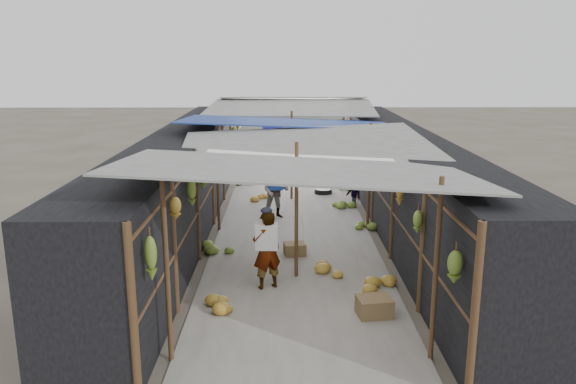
{
  "coord_description": "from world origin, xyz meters",
  "views": [
    {
      "loc": [
        -0.24,
        -7.03,
        4.1
      ],
      "look_at": [
        -0.14,
        4.76,
        1.25
      ],
      "focal_mm": 35.0,
      "sensor_mm": 36.0,
      "label": 1
    }
  ],
  "objects_px": {
    "shopper_blue": "(275,191)",
    "vendor_seated": "(353,192)",
    "black_basin": "(323,191)",
    "vendor_elderly": "(267,250)",
    "crate_near": "(295,249)"
  },
  "relations": [
    {
      "from": "crate_near",
      "to": "shopper_blue",
      "type": "xyz_separation_m",
      "value": [
        -0.44,
        2.84,
        0.6
      ]
    },
    {
      "from": "crate_near",
      "to": "vendor_seated",
      "type": "distance_m",
      "value": 4.24
    },
    {
      "from": "vendor_seated",
      "to": "black_basin",
      "type": "bearing_deg",
      "value": 172.84
    },
    {
      "from": "black_basin",
      "to": "shopper_blue",
      "type": "xyz_separation_m",
      "value": [
        -1.43,
        -2.63,
        0.65
      ]
    },
    {
      "from": "crate_near",
      "to": "black_basin",
      "type": "distance_m",
      "value": 5.56
    },
    {
      "from": "black_basin",
      "to": "vendor_elderly",
      "type": "bearing_deg",
      "value": -101.93
    },
    {
      "from": "black_basin",
      "to": "vendor_seated",
      "type": "relative_size",
      "value": 0.63
    },
    {
      "from": "crate_near",
      "to": "shopper_blue",
      "type": "distance_m",
      "value": 2.94
    },
    {
      "from": "shopper_blue",
      "to": "vendor_seated",
      "type": "xyz_separation_m",
      "value": [
        2.15,
        1.03,
        -0.3
      ]
    },
    {
      "from": "vendor_elderly",
      "to": "shopper_blue",
      "type": "distance_m",
      "value": 4.59
    },
    {
      "from": "crate_near",
      "to": "vendor_seated",
      "type": "bearing_deg",
      "value": 58.17
    },
    {
      "from": "vendor_elderly",
      "to": "shopper_blue",
      "type": "relative_size",
      "value": 1.0
    },
    {
      "from": "black_basin",
      "to": "vendor_elderly",
      "type": "relative_size",
      "value": 0.37
    },
    {
      "from": "vendor_elderly",
      "to": "shopper_blue",
      "type": "xyz_separation_m",
      "value": [
        0.09,
        4.59,
        0.0
      ]
    },
    {
      "from": "crate_near",
      "to": "black_basin",
      "type": "relative_size",
      "value": 0.82
    }
  ]
}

